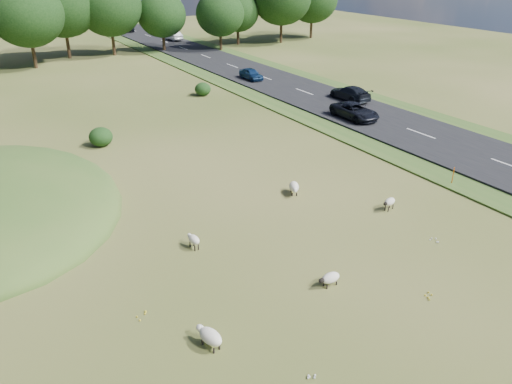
# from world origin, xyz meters

# --- Properties ---
(ground) EXTENTS (160.00, 160.00, 0.00)m
(ground) POSITION_xyz_m (0.00, 20.00, 0.00)
(ground) COLOR #394D18
(ground) RESTS_ON ground
(road) EXTENTS (8.00, 150.00, 0.25)m
(road) POSITION_xyz_m (20.00, 30.00, 0.12)
(road) COLOR black
(road) RESTS_ON ground
(treeline) EXTENTS (96.28, 14.66, 11.70)m
(treeline) POSITION_xyz_m (-1.06, 55.44, 6.57)
(treeline) COLOR black
(treeline) RESTS_ON ground
(shrubs) EXTENTS (24.16, 13.13, 1.48)m
(shrubs) POSITION_xyz_m (-2.39, 26.00, 0.72)
(shrubs) COLOR black
(shrubs) RESTS_ON ground
(marker_post) EXTENTS (0.06, 0.06, 1.20)m
(marker_post) POSITION_xyz_m (14.41, 0.30, 0.60)
(marker_post) COLOR #D8590C
(marker_post) RESTS_ON ground
(sheep_0) EXTENTS (1.12, 0.51, 0.65)m
(sheep_0) POSITION_xyz_m (0.88, -4.21, 0.41)
(sheep_0) COLOR beige
(sheep_0) RESTS_ON ground
(sheep_1) EXTENTS (0.51, 1.02, 0.72)m
(sheep_1) POSITION_xyz_m (-2.96, 1.78, 0.51)
(sheep_1) COLOR beige
(sheep_1) RESTS_ON ground
(sheep_2) EXTENTS (1.07, 0.64, 0.74)m
(sheep_2) POSITION_xyz_m (8.40, -0.20, 0.52)
(sheep_2) COLOR beige
(sheep_2) RESTS_ON ground
(sheep_3) EXTENTS (1.04, 1.36, 0.77)m
(sheep_3) POSITION_xyz_m (4.93, 4.35, 0.48)
(sheep_3) COLOR beige
(sheep_3) RESTS_ON ground
(sheep_4) EXTENTS (0.85, 1.39, 0.77)m
(sheep_4) POSITION_xyz_m (-5.35, -4.91, 0.49)
(sheep_4) COLOR beige
(sheep_4) RESTS_ON ground
(car_0) EXTENTS (2.23, 4.83, 1.34)m
(car_0) POSITION_xyz_m (18.10, 13.94, 0.92)
(car_0) COLOR black
(car_0) RESTS_ON road
(car_1) EXTENTS (1.78, 4.38, 1.27)m
(car_1) POSITION_xyz_m (21.90, 72.26, 0.89)
(car_1) COLOR navy
(car_1) RESTS_ON road
(car_3) EXTENTS (2.48, 5.38, 1.49)m
(car_3) POSITION_xyz_m (18.10, 79.14, 1.00)
(car_3) COLOR black
(car_3) RESTS_ON road
(car_4) EXTENTS (1.56, 4.48, 1.48)m
(car_4) POSITION_xyz_m (21.90, 64.30, 0.99)
(car_4) COLOR silver
(car_4) RESTS_ON road
(car_5) EXTENTS (1.49, 3.71, 1.26)m
(car_5) POSITION_xyz_m (18.10, 31.94, 0.88)
(car_5) COLOR navy
(car_5) RESTS_ON road
(car_6) EXTENTS (1.95, 4.80, 1.39)m
(car_6) POSITION_xyz_m (21.90, 18.98, 0.95)
(car_6) COLOR black
(car_6) RESTS_ON road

